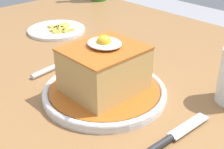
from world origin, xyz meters
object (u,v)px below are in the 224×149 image
object	(u,v)px
fork	(53,68)
knife	(166,141)
main_plate	(105,92)
side_plate_fries	(57,30)

from	to	relation	value
fork	knife	distance (m)	0.34
fork	knife	size ratio (longest dim) A/B	0.86
knife	fork	bearing A→B (deg)	177.39
main_plate	fork	world-z (taller)	main_plate
main_plate	fork	size ratio (longest dim) A/B	1.71
knife	side_plate_fries	size ratio (longest dim) A/B	0.97
side_plate_fries	fork	bearing A→B (deg)	-36.40
fork	side_plate_fries	xyz separation A→B (m)	(-0.21, 0.15, -0.00)
side_plate_fries	knife	bearing A→B (deg)	-17.18
main_plate	side_plate_fries	distance (m)	0.40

